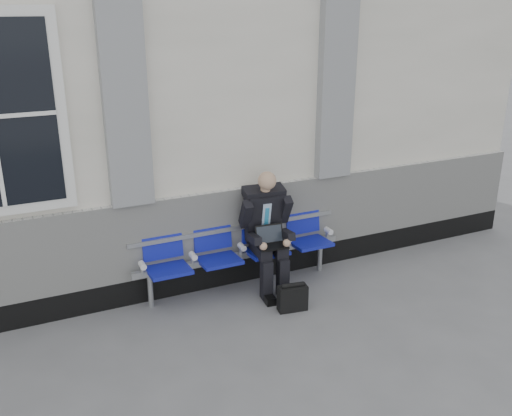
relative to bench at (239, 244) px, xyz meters
name	(u,v)px	position (x,y,z in m)	size (l,w,h in m)	color
bench	(239,244)	(0.00, 0.00, 0.00)	(2.60, 0.47, 0.91)	#9EA0A3
businessman	(267,227)	(0.29, -0.14, 0.23)	(0.61, 0.82, 1.45)	black
briefcase	(292,298)	(0.31, -0.76, -0.40)	(0.34, 0.19, 0.34)	black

